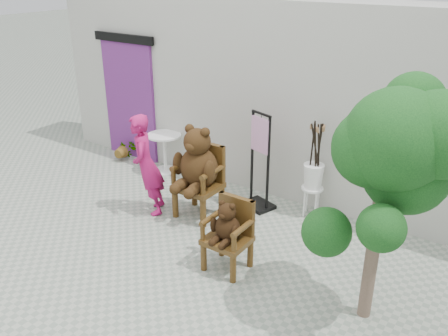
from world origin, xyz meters
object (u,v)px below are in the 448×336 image
chair_small (229,228)px  cafe_table (165,149)px  person (147,165)px  stool_bucket (313,176)px  display_stand (259,172)px  tree (398,151)px  chair_big (198,167)px

chair_small → cafe_table: (-2.57, 1.79, -0.11)m
person → stool_bucket: size_ratio=1.05×
chair_small → person: bearing=164.1°
display_stand → stool_bucket: size_ratio=1.04×
person → display_stand: 1.67m
display_stand → stool_bucket: bearing=34.7°
person → cafe_table: (-0.79, 1.28, -0.32)m
display_stand → tree: size_ratio=0.59×
person → cafe_table: bearing=174.6°
chair_small → display_stand: 1.64m
person → cafe_table: 1.54m
chair_big → stool_bucket: stool_bucket is taller
chair_big → tree: tree is taller
chair_big → stool_bucket: bearing=34.4°
chair_small → stool_bucket: stool_bucket is taller
tree → cafe_table: bearing=158.5°
chair_big → display_stand: (0.61, 0.72, -0.20)m
chair_big → stool_bucket: size_ratio=0.96×
cafe_table → display_stand: 2.10m
chair_big → cafe_table: chair_big is taller
chair_big → cafe_table: 1.78m
chair_small → stool_bucket: size_ratio=0.63×
chair_big → display_stand: 0.96m
chair_small → display_stand: size_ratio=0.61×
cafe_table → tree: size_ratio=0.28×
chair_big → tree: size_ratio=0.55×
stool_bucket → cafe_table: bearing=180.0°
chair_big → tree: (2.88, -0.77, 1.14)m
chair_big → cafe_table: size_ratio=1.99×
cafe_table → stool_bucket: stool_bucket is taller
chair_big → display_stand: bearing=49.7°
chair_big → cafe_table: (-1.47, 0.94, -0.34)m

